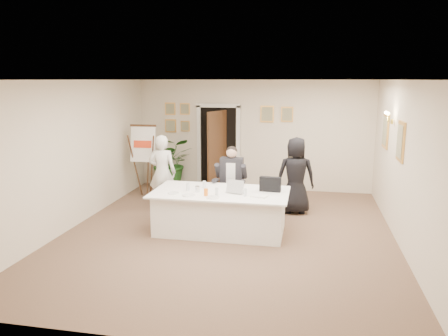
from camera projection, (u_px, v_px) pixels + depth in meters
name	position (u px, v px, depth m)	size (l,w,h in m)	color
floor	(228.00, 233.00, 8.10)	(7.00, 7.00, 0.00)	brown
ceiling	(228.00, 80.00, 7.54)	(6.00, 7.00, 0.02)	white
wall_back	(253.00, 135.00, 11.19)	(6.00, 0.10, 2.80)	beige
wall_front	(165.00, 220.00, 4.46)	(6.00, 0.10, 2.80)	beige
wall_left	(75.00, 154.00, 8.39)	(0.10, 7.00, 2.80)	beige
wall_right	(405.00, 166.00, 7.25)	(0.10, 7.00, 2.80)	beige
doorway	(218.00, 149.00, 11.25)	(1.14, 0.86, 2.20)	black
pictures_back_wall	(222.00, 117.00, 11.22)	(3.40, 0.06, 0.80)	#E8AD4F
pictures_right_wall	(392.00, 136.00, 8.34)	(0.06, 2.20, 0.80)	#E8AD4F
wall_sconce	(389.00, 117.00, 8.29)	(0.20, 0.30, 0.24)	#AF9A38
conference_table	(220.00, 211.00, 8.13)	(2.50, 1.34, 0.78)	white
seated_man	(231.00, 181.00, 9.04)	(0.63, 0.68, 1.48)	black
flip_chart	(145.00, 164.00, 10.54)	(0.60, 0.39, 1.72)	#3B2A12
standing_man	(162.00, 172.00, 9.48)	(0.60, 0.39, 1.64)	white
standing_woman	(296.00, 175.00, 9.20)	(0.80, 0.52, 1.63)	black
potted_palm	(171.00, 162.00, 11.45)	(1.21, 1.05, 1.34)	#20541C
laptop	(236.00, 185.00, 7.97)	(0.33, 0.35, 0.28)	#B7BABC
laptop_bag	(270.00, 184.00, 8.03)	(0.39, 0.11, 0.27)	black
paper_stack	(259.00, 196.00, 7.70)	(0.28, 0.20, 0.03)	white
plate_left	(173.00, 193.00, 7.92)	(0.21, 0.21, 0.01)	white
plate_mid	(189.00, 195.00, 7.76)	(0.24, 0.24, 0.01)	white
plate_near	(213.00, 197.00, 7.62)	(0.24, 0.24, 0.01)	white
glass_a	(188.00, 187.00, 8.11)	(0.07, 0.07, 0.14)	silver
glass_b	(217.00, 192.00, 7.76)	(0.06, 0.06, 0.14)	silver
glass_c	(245.00, 193.00, 7.70)	(0.06, 0.06, 0.14)	silver
glass_d	(204.00, 185.00, 8.29)	(0.07, 0.07, 0.14)	silver
oj_glass	(206.00, 192.00, 7.74)	(0.07, 0.07, 0.13)	orange
steel_jug	(197.00, 189.00, 8.01)	(0.09, 0.09, 0.11)	silver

